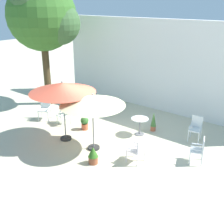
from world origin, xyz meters
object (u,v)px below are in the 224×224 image
Objects in this scene: patio_chair_0 at (138,149)px; potted_plant_3 at (85,123)px; patio_umbrella_1 at (92,101)px; potted_plant_0 at (153,122)px; shade_tree at (43,16)px; patio_chair_2 at (45,107)px; patio_chair_1 at (196,127)px; patio_umbrella_0 at (62,88)px; potted_plant_1 at (93,155)px; patio_chair_3 at (199,149)px; cafe_table_0 at (140,123)px; potted_plant_2 at (114,105)px; patio_chair_4 at (65,112)px.

patio_chair_0 reaches higher than potted_plant_3.
patio_umbrella_1 is 3.23m from potted_plant_0.
potted_plant_3 is at bearing 144.14° from patio_umbrella_1.
patio_chair_2 is (1.44, -1.52, -3.89)m from shade_tree.
patio_umbrella_1 is 2.39× the size of patio_chair_1.
patio_umbrella_1 is 4.01× the size of potted_plant_3.
potted_plant_1 is at bearing -17.81° from patio_umbrella_0.
patio_chair_3 is at bearing 5.82° from patio_chair_2.
cafe_table_0 is 1.27× the size of potted_plant_2.
potted_plant_2 is at bearing 19.58° from shade_tree.
potted_plant_3 is at bearing -82.26° from potted_plant_2.
patio_umbrella_1 reaches higher than potted_plant_2.
patio_chair_3 is (7.06, 0.72, -0.03)m from patio_chair_2.
shade_tree is at bearing 161.14° from potted_plant_3.
patio_chair_4 is at bearing -107.24° from potted_plant_2.
patio_chair_3 is at bearing 37.46° from patio_chair_0.
potted_plant_0 is (0.26, 0.65, -0.07)m from cafe_table_0.
patio_chair_2 reaches higher than patio_chair_3.
cafe_table_0 reaches higher than potted_plant_1.
potted_plant_0 is (-2.47, 1.23, -0.11)m from patio_chair_3.
patio_umbrella_0 is 4.30× the size of potted_plant_3.
potted_plant_2 is (-0.37, 3.58, -1.81)m from patio_umbrella_0.
shade_tree reaches higher than patio_chair_3.
patio_chair_0 reaches higher than potted_plant_0.
patio_chair_1 is 5.57m from patio_chair_4.
patio_chair_1 is at bearing 48.42° from patio_umbrella_1.
patio_umbrella_0 is at bearing -87.98° from potted_plant_3.
potted_plant_2 is at bearing 164.34° from potted_plant_0.
potted_plant_3 is at bearing 92.02° from patio_umbrella_0.
patio_chair_1 is at bearing 72.58° from patio_chair_0.
patio_chair_3 is at bearing 5.33° from potted_plant_3.
patio_chair_0 is 0.93× the size of patio_chair_1.
potted_plant_1 is at bearing -40.87° from potted_plant_3.
patio_umbrella_1 reaches higher than patio_chair_2.
potted_plant_2 is (-5.17, 1.99, -0.21)m from patio_chair_3.
patio_chair_4 is (-2.52, 0.96, -1.37)m from patio_umbrella_1.
potted_plant_1 is (-1.14, -0.99, -0.20)m from patio_chair_0.
patio_chair_3 is at bearing 38.97° from potted_plant_1.
potted_plant_3 is (1.11, 0.06, -0.22)m from patio_chair_4.
patio_chair_2 is 1.69× the size of potted_plant_3.
patio_umbrella_0 reaches higher than patio_chair_2.
patio_chair_1 is 1.71m from patio_chair_3.
patio_chair_0 is 5.46m from patio_chair_2.
patio_umbrella_0 reaches higher than patio_chair_3.
patio_chair_1 reaches higher than potted_plant_1.
shade_tree is 5.67m from potted_plant_3.
cafe_table_0 is at bearing 120.98° from patio_chair_0.
potted_plant_3 is (-1.41, 1.02, -1.59)m from patio_umbrella_1.
patio_umbrella_0 reaches higher than potted_plant_1.
cafe_table_0 is 0.79× the size of patio_chair_0.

